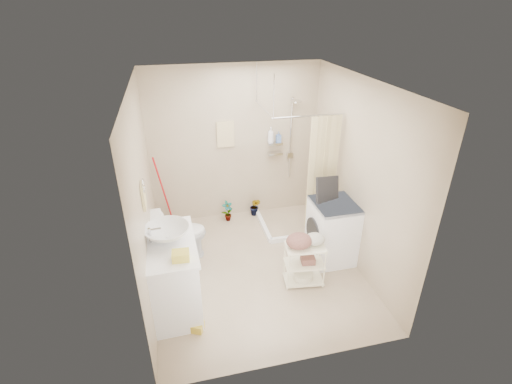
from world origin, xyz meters
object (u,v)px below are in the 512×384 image
vanity (173,275)px  laundry_rack (304,261)px  washing_machine (334,231)px  toilet (179,234)px

vanity → laundry_rack: (1.70, 0.04, -0.12)m
vanity → washing_machine: bearing=10.0°
vanity → washing_machine: vanity is taller
laundry_rack → toilet: bearing=156.2°
toilet → laundry_rack: size_ratio=1.10×
vanity → laundry_rack: bearing=-0.3°
toilet → laundry_rack: (1.58, -0.96, -0.04)m
laundry_rack → washing_machine: bearing=43.4°
washing_machine → laundry_rack: bearing=-144.4°
laundry_rack → vanity: bearing=-171.2°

